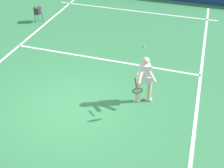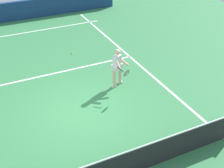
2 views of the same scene
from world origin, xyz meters
The scene contains 7 objects.
ground_plane centered at (0.00, 0.00, 0.00)m, with size 27.12×27.12×0.00m, color #38844C.
baseline_marking centered at (0.00, -7.93, 0.00)m, with size 8.19×0.10×0.01m, color white.
service_line_marking centered at (0.00, -2.96, 0.00)m, with size 7.19×0.10×0.01m, color white.
sideline_left_marking centered at (-3.60, 0.00, 0.00)m, with size 0.10×18.86×0.01m, color white.
tennis_player centered at (-1.97, -0.98, 0.85)m, with size 0.67×1.12×1.55m.
tennis_ball_near centered at (-1.28, -4.40, 0.03)m, with size 0.07×0.07×0.07m, color #D1E533.
ball_hopper centered at (3.98, -5.30, 0.55)m, with size 0.36×0.36×0.74m.
Camera 1 is at (-3.13, 5.81, 5.65)m, focal length 46.14 mm.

